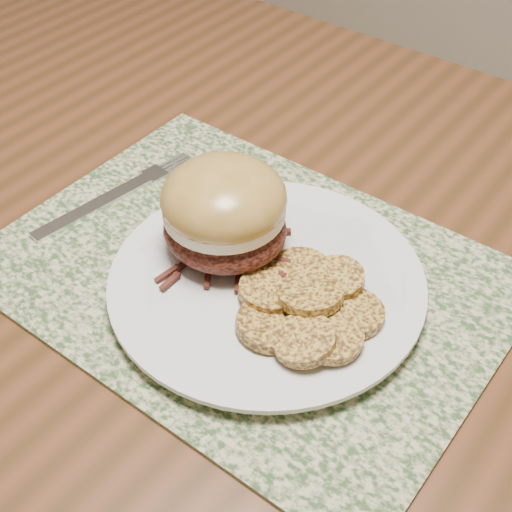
{
  "coord_description": "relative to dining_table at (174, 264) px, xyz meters",
  "views": [
    {
      "loc": [
        0.41,
        -0.39,
        1.21
      ],
      "look_at": [
        0.14,
        -0.04,
        0.79
      ],
      "focal_mm": 50.0,
      "sensor_mm": 36.0,
      "label": 1
    }
  ],
  "objects": [
    {
      "name": "dinner_plate",
      "position": [
        0.15,
        -0.04,
        0.09
      ],
      "size": [
        0.26,
        0.26,
        0.02
      ],
      "primitive_type": "cylinder",
      "color": "silver",
      "rests_on": "placemat"
    },
    {
      "name": "dining_table",
      "position": [
        0.0,
        0.0,
        0.0
      ],
      "size": [
        1.5,
        0.9,
        0.75
      ],
      "color": "brown",
      "rests_on": "ground"
    },
    {
      "name": "placemat",
      "position": [
        0.12,
        -0.03,
        0.08
      ],
      "size": [
        0.45,
        0.33,
        0.0
      ],
      "primitive_type": "cube",
      "color": "#324E28",
      "rests_on": "dining_table"
    },
    {
      "name": "roasted_potatoes",
      "position": [
        0.2,
        -0.05,
        0.11
      ],
      "size": [
        0.14,
        0.14,
        0.03
      ],
      "color": "gold",
      "rests_on": "dinner_plate"
    },
    {
      "name": "fork",
      "position": [
        -0.05,
        -0.02,
        0.09
      ],
      "size": [
        0.05,
        0.19,
        0.0
      ],
      "rotation": [
        0.0,
        0.0,
        -0.15
      ],
      "color": "silver",
      "rests_on": "placemat"
    },
    {
      "name": "pork_sandwich",
      "position": [
        0.1,
        -0.03,
        0.14
      ],
      "size": [
        0.13,
        0.13,
        0.09
      ],
      "rotation": [
        0.0,
        0.0,
        -0.21
      ],
      "color": "black",
      "rests_on": "dinner_plate"
    }
  ]
}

